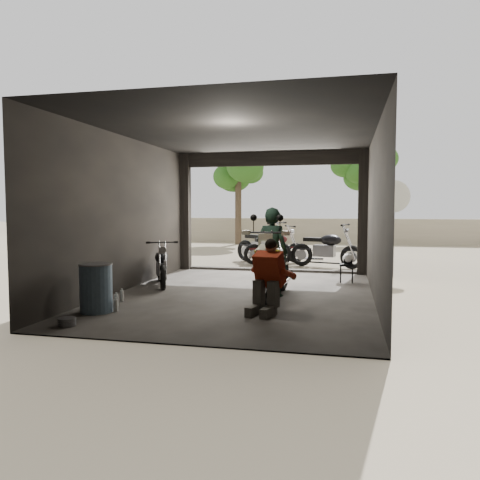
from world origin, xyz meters
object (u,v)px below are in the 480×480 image
at_px(outside_bike_a, 263,242).
at_px(outside_bike_b, 275,245).
at_px(main_bike, 274,263).
at_px(left_bike, 161,263).
at_px(mechanic, 266,278).
at_px(helmet, 348,259).
at_px(outside_bike_c, 326,246).
at_px(stool, 347,267).
at_px(sign_post, 393,212).
at_px(rider, 272,252).
at_px(oil_drum, 96,289).

height_order(outside_bike_a, outside_bike_b, outside_bike_a).
height_order(main_bike, left_bike, main_bike).
bearing_deg(main_bike, mechanic, -81.27).
bearing_deg(helmet, outside_bike_c, 115.08).
relative_size(left_bike, mechanic, 1.28).
relative_size(stool, sign_post, 0.18).
bearing_deg(rider, outside_bike_a, -63.86).
height_order(outside_bike_c, stool, outside_bike_c).
bearing_deg(sign_post, stool, -147.39).
height_order(helmet, oil_drum, oil_drum).
bearing_deg(mechanic, helmet, 84.82).
relative_size(rider, oil_drum, 2.15).
height_order(rider, stool, rider).
xyz_separation_m(rider, oil_drum, (-2.59, -2.08, -0.46)).
height_order(outside_bike_b, stool, outside_bike_b).
bearing_deg(stool, helmet, 50.64).
distance_m(outside_bike_a, oil_drum, 7.56).
bearing_deg(main_bike, left_bike, 167.59).
distance_m(outside_bike_a, outside_bike_b, 0.38).
bearing_deg(mechanic, rider, 110.10).
bearing_deg(outside_bike_b, helmet, -175.37).
relative_size(oil_drum, sign_post, 0.34).
relative_size(outside_bike_c, helmet, 7.06).
bearing_deg(mechanic, main_bike, 108.57).
height_order(mechanic, sign_post, sign_post).
relative_size(main_bike, outside_bike_c, 1.06).
bearing_deg(mechanic, outside_bike_a, 115.20).
bearing_deg(outside_bike_a, left_bike, -165.73).
distance_m(outside_bike_b, rider, 5.36).
xyz_separation_m(rider, sign_post, (2.52, 3.22, 0.76)).
distance_m(stool, sign_post, 2.07).
bearing_deg(main_bike, outside_bike_b, 103.36).
relative_size(main_bike, outside_bike_b, 1.15).
bearing_deg(outside_bike_c, rider, -175.53).
bearing_deg(left_bike, mechanic, -64.61).
height_order(main_bike, mechanic, main_bike).
bearing_deg(outside_bike_b, sign_post, -151.80).
bearing_deg(left_bike, helmet, -6.87).
xyz_separation_m(left_bike, stool, (4.00, 1.31, -0.14)).
relative_size(outside_bike_b, stool, 3.96).
distance_m(left_bike, oil_drum, 2.77).
relative_size(rider, sign_post, 0.72).
relative_size(outside_bike_b, oil_drum, 2.15).
bearing_deg(stool, sign_post, 47.94).
distance_m(outside_bike_b, outside_bike_c, 1.70).
distance_m(helmet, sign_post, 1.92).
relative_size(main_bike, sign_post, 0.83).
height_order(outside_bike_c, sign_post, sign_post).
distance_m(left_bike, outside_bike_b, 4.96).
relative_size(left_bike, oil_drum, 1.86).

